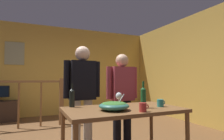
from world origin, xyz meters
TOP-DOWN VIEW (x-y plane):
  - back_wall at (0.00, 2.93)m, footprint 6.15×0.10m
  - side_wall_right at (3.07, 0.88)m, footprint 0.10×4.40m
  - framed_picture at (-1.16, 2.87)m, footprint 0.50×0.03m
  - stair_railing at (-0.98, 1.64)m, footprint 2.89×0.10m
  - serving_table at (0.32, -1.00)m, footprint 1.39×0.78m
  - salad_bowl at (0.15, -1.10)m, footprint 0.34×0.34m
  - wine_glass at (0.35, -0.81)m, footprint 0.08×0.08m
  - wine_bottle_green at (0.55, -1.09)m, footprint 0.07×0.07m
  - wine_bottle_dark at (-0.23, -0.68)m, footprint 0.07×0.07m
  - mug_teal at (0.80, -1.10)m, footprint 0.12×0.08m
  - mug_red at (0.40, -1.31)m, footprint 0.12×0.08m
  - person_standing_left at (-0.01, -0.32)m, footprint 0.55×0.23m
  - person_standing_right at (0.65, -0.32)m, footprint 0.54×0.23m

SIDE VIEW (x-z plane):
  - stair_railing at x=-0.98m, z-range 0.12..1.24m
  - serving_table at x=0.32m, z-range 0.31..1.06m
  - mug_teal at x=0.80m, z-range 0.76..0.85m
  - mug_red at x=0.40m, z-range 0.76..0.85m
  - salad_bowl at x=0.15m, z-range 0.72..0.90m
  - person_standing_right at x=0.65m, z-range 0.12..1.63m
  - wine_glass at x=0.35m, z-range 0.79..0.96m
  - wine_bottle_dark at x=-0.23m, z-range 0.73..1.03m
  - wine_bottle_green at x=0.55m, z-range 0.73..1.05m
  - person_standing_left at x=-0.01m, z-range 0.14..1.73m
  - back_wall at x=0.00m, z-range 0.00..2.75m
  - side_wall_right at x=3.07m, z-range 0.00..2.75m
  - framed_picture at x=-1.16m, z-range 1.51..2.16m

